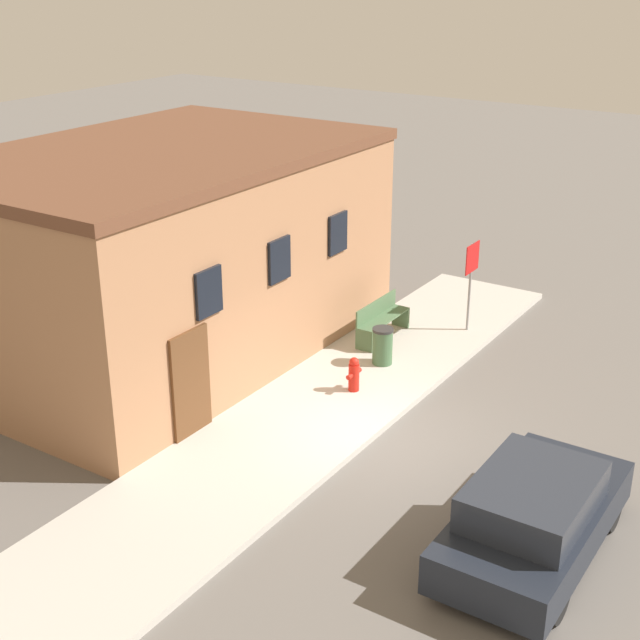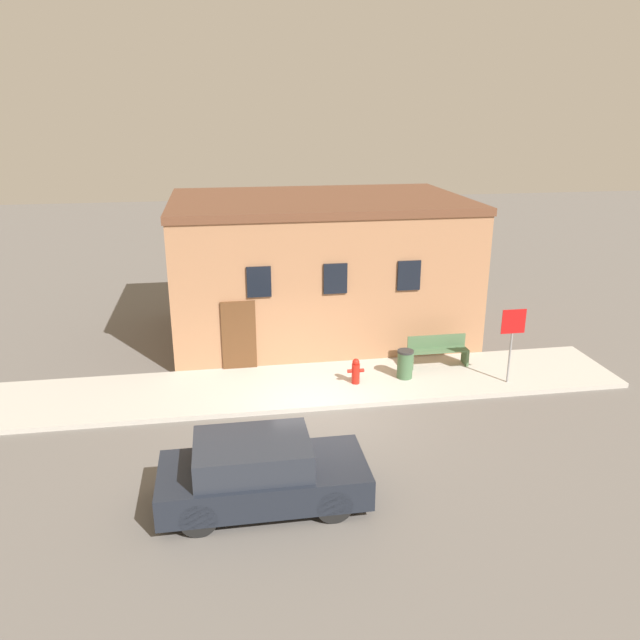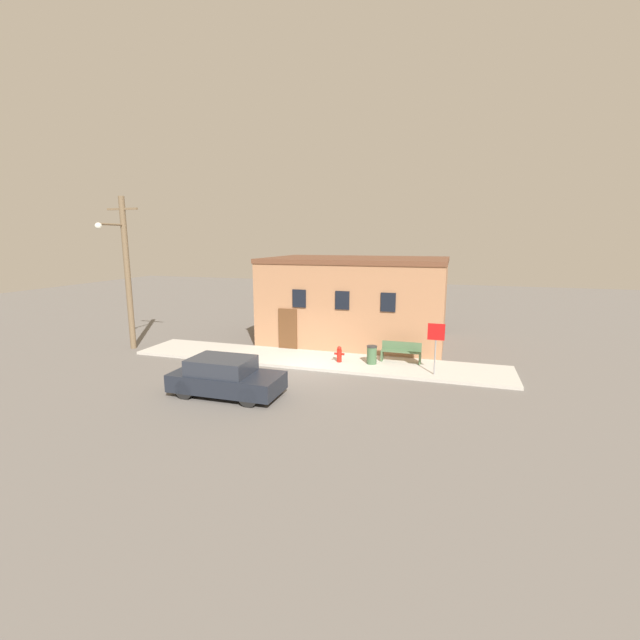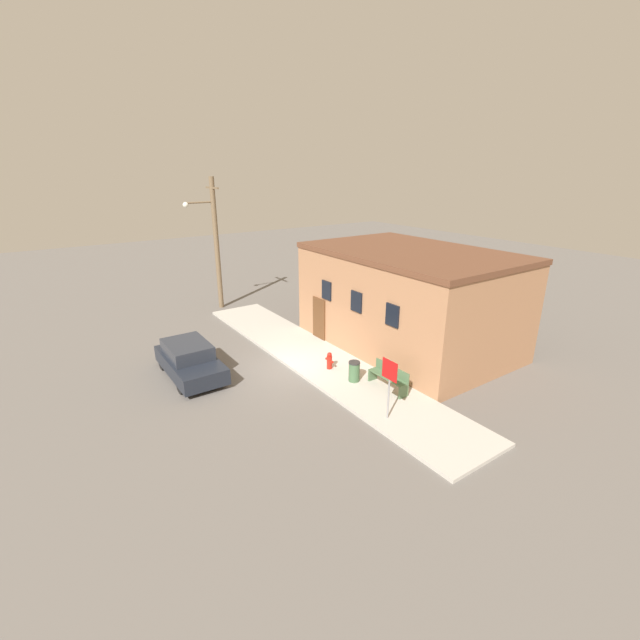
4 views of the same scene
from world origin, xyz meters
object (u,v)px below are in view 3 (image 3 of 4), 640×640
Objects in this scene: stop_sign at (436,339)px; parked_car at (225,377)px; bench at (401,352)px; utility_pole at (126,270)px; fire_hydrant at (339,354)px; trash_bin at (372,355)px.

parked_car is at bearing -149.03° from stop_sign.
bench is (-1.55, 1.52, -1.05)m from stop_sign.
utility_pole reaches higher than parked_car.
trash_bin reaches higher than fire_hydrant.
stop_sign is 15.62m from utility_pole.
parked_car is at bearing -131.12° from trash_bin.
parked_car is (-4.49, -5.15, 0.13)m from trash_bin.
bench is at bearing 45.79° from parked_car.
bench is at bearing 30.81° from trash_bin.
bench is 1.43m from trash_bin.
stop_sign is 8.54m from parked_car.
fire_hydrant is 1.48m from trash_bin.
utility_pole is (-12.65, -0.54, 3.58)m from trash_bin.
parked_car reaches higher than fire_hydrant.
trash_bin is (-1.23, -0.73, -0.05)m from bench.
stop_sign is at bearing -15.77° from trash_bin.
utility_pole is at bearing -177.54° from trash_bin.
bench is 8.20m from parked_car.
fire_hydrant is at bearing 171.61° from stop_sign.
parked_car is at bearing -134.21° from bench.
bench reaches higher than fire_hydrant.
stop_sign is at bearing -8.39° from fire_hydrant.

